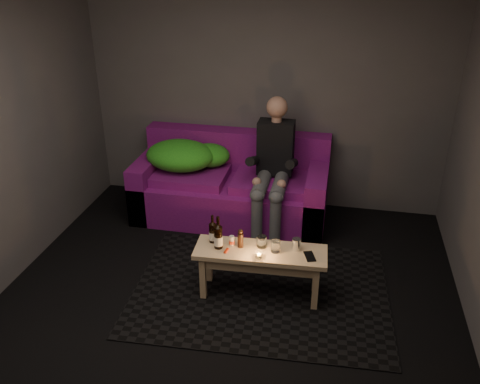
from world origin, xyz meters
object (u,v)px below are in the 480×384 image
object	(u,v)px
person	(273,164)
beer_bottle_a	(213,232)
beer_bottle_b	(218,236)
steel_cup	(297,244)
sofa	(232,188)
coffee_table	(260,258)

from	to	relation	value
person	beer_bottle_a	size ratio (longest dim) A/B	5.40
beer_bottle_a	beer_bottle_b	size ratio (longest dim) A/B	0.87
person	steel_cup	xyz separation A→B (m)	(0.38, -1.16, -0.21)
beer_bottle_a	beer_bottle_b	world-z (taller)	beer_bottle_b
sofa	coffee_table	world-z (taller)	sofa
beer_bottle_b	coffee_table	bearing A→B (deg)	5.17
person	coffee_table	world-z (taller)	person
sofa	beer_bottle_b	bearing A→B (deg)	-82.16
coffee_table	steel_cup	world-z (taller)	steel_cup
sofa	beer_bottle_a	distance (m)	1.38
steel_cup	coffee_table	bearing A→B (deg)	-166.20
beer_bottle_b	steel_cup	world-z (taller)	beer_bottle_b
beer_bottle_a	steel_cup	bearing A→B (deg)	1.76
beer_bottle_a	coffee_table	bearing A→B (deg)	-6.68
sofa	person	world-z (taller)	person
beer_bottle_a	steel_cup	xyz separation A→B (m)	(0.73, 0.02, -0.04)
beer_bottle_b	steel_cup	size ratio (longest dim) A/B	2.90
person	coffee_table	bearing A→B (deg)	-86.22
beer_bottle_b	person	bearing A→B (deg)	77.62
sofa	steel_cup	world-z (taller)	sofa
steel_cup	sofa	bearing A→B (deg)	122.63
coffee_table	beer_bottle_b	distance (m)	0.41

